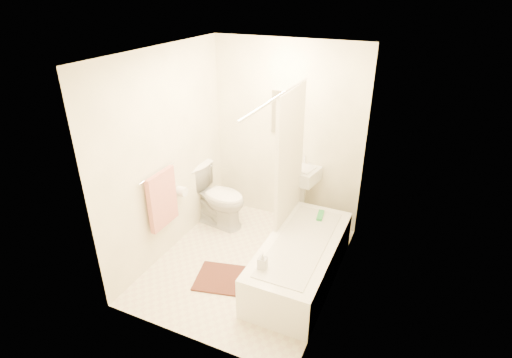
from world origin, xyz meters
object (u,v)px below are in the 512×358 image
at_px(bath_mat, 226,279).
at_px(soap_bottle, 262,261).
at_px(toilet, 217,196).
at_px(bathtub, 300,260).
at_px(sink, 299,194).

height_order(bath_mat, soap_bottle, soap_bottle).
bearing_deg(toilet, soap_bottle, -127.31).
relative_size(bath_mat, soap_bottle, 3.59).
bearing_deg(bathtub, bath_mat, -152.61).
height_order(sink, bath_mat, sink).
xyz_separation_m(bathtub, bath_mat, (-0.73, -0.38, -0.22)).
relative_size(bathtub, soap_bottle, 9.09).
height_order(bathtub, bath_mat, bathtub).
bearing_deg(bath_mat, soap_bottle, -20.04).
xyz_separation_m(sink, bath_mat, (-0.34, -1.41, -0.45)).
height_order(toilet, soap_bottle, toilet).
relative_size(sink, bathtub, 0.56).
distance_m(toilet, soap_bottle, 1.68).
height_order(bathtub, soap_bottle, soap_bottle).
xyz_separation_m(bathtub, soap_bottle, (-0.21, -0.57, 0.33)).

